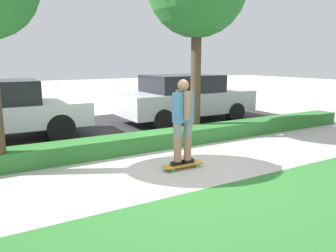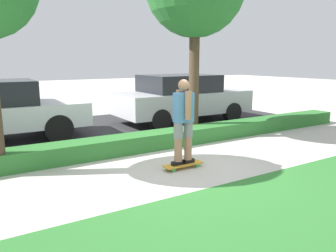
# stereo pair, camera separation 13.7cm
# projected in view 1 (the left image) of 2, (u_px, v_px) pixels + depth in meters

# --- Properties ---
(ground_plane) EXTENTS (60.00, 60.00, 0.00)m
(ground_plane) POSITION_uv_depth(u_px,v_px,m) (185.00, 169.00, 6.12)
(ground_plane) COLOR #BCB7AD
(grass_lawn_strip) EXTENTS (13.07, 4.00, 0.01)m
(grass_lawn_strip) POSITION_uv_depth(u_px,v_px,m) (334.00, 245.00, 3.58)
(grass_lawn_strip) COLOR #2D702D
(grass_lawn_strip) RESTS_ON ground_plane
(street_asphalt) EXTENTS (13.07, 5.00, 0.01)m
(street_asphalt) POSITION_uv_depth(u_px,v_px,m) (107.00, 129.00, 9.68)
(street_asphalt) COLOR #2D2D30
(street_asphalt) RESTS_ON ground_plane
(hedge_row) EXTENTS (13.07, 0.60, 0.37)m
(hedge_row) POSITION_uv_depth(u_px,v_px,m) (146.00, 141.00, 7.44)
(hedge_row) COLOR #2D702D
(hedge_row) RESTS_ON ground_plane
(skateboard) EXTENTS (0.79, 0.24, 0.09)m
(skateboard) POSITION_uv_depth(u_px,v_px,m) (182.00, 165.00, 6.13)
(skateboard) COLOR gold
(skateboard) RESTS_ON ground_plane
(skater_person) EXTENTS (0.48, 0.40, 1.57)m
(skater_person) POSITION_uv_depth(u_px,v_px,m) (183.00, 120.00, 5.96)
(skater_person) COLOR black
(skater_person) RESTS_ON skateboard
(parked_car_middle) EXTENTS (4.45, 2.06, 1.53)m
(parked_car_middle) POSITION_uv_depth(u_px,v_px,m) (184.00, 98.00, 10.73)
(parked_car_middle) COLOR #B7B7BC
(parked_car_middle) RESTS_ON ground_plane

